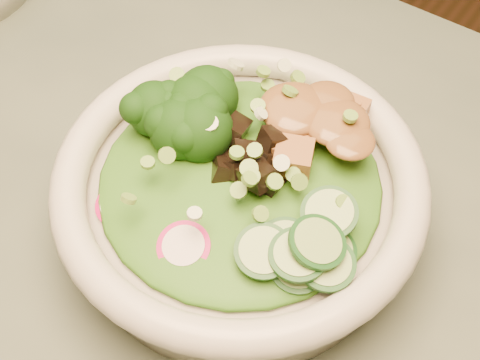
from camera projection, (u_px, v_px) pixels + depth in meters
The scene contains 10 objects.
dining_table at pixel (194, 335), 0.62m from camera, with size 1.20×0.80×0.75m.
salad_bowl at pixel (240, 196), 0.52m from camera, with size 0.29×0.29×0.08m.
lettuce_bed at pixel (240, 179), 0.50m from camera, with size 0.22×0.22×0.03m, color #245912.
broccoli_florets at pixel (186, 114), 0.52m from camera, with size 0.08×0.07×0.05m, color black, non-canonical shape.
radish_slices at pixel (164, 227), 0.47m from camera, with size 0.12×0.04×0.02m, color #AE0D55, non-canonical shape.
cucumber_slices at pixel (300, 232), 0.46m from camera, with size 0.07×0.07×0.04m, color #8BB464, non-canonical shape.
mushroom_heap at pixel (254, 159), 0.50m from camera, with size 0.07×0.07×0.04m, color black, non-canonical shape.
tofu_cubes at pixel (309, 128), 0.52m from camera, with size 0.10×0.06×0.04m, color #926030, non-canonical shape.
peanut_sauce at pixel (311, 116), 0.51m from camera, with size 0.07×0.06×0.02m, color brown.
scallion_garnish at pixel (240, 158), 0.48m from camera, with size 0.20×0.20×0.03m, color #689B36, non-canonical shape.
Camera 1 is at (0.18, -0.18, 1.22)m, focal length 50.00 mm.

